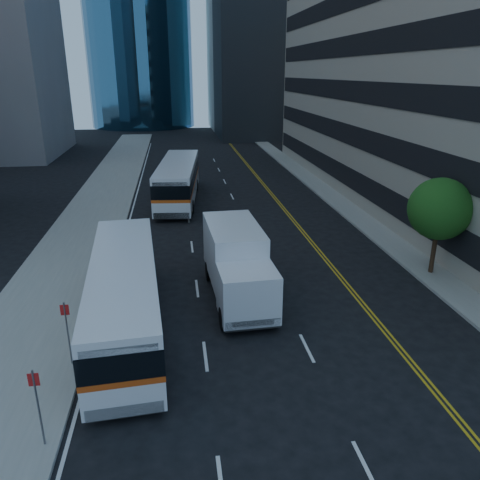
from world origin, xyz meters
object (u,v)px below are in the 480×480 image
Objects in this scene: street_tree at (440,209)px; box_truck at (237,263)px; bus_front at (125,294)px; bus_rear at (178,180)px.

street_tree is 10.87m from box_truck.
street_tree is 0.43× the size of bus_front.
street_tree reaches higher than box_truck.
bus_rear is 18.64m from box_truck.
bus_front is at bearing -157.99° from box_truck.
bus_front is 0.92× the size of bus_rear.
bus_rear is at bearing 94.95° from box_truck.
street_tree is at bearing 4.23° from box_truck.
street_tree is at bearing 8.57° from bus_front.
bus_rear reaches higher than bus_front.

